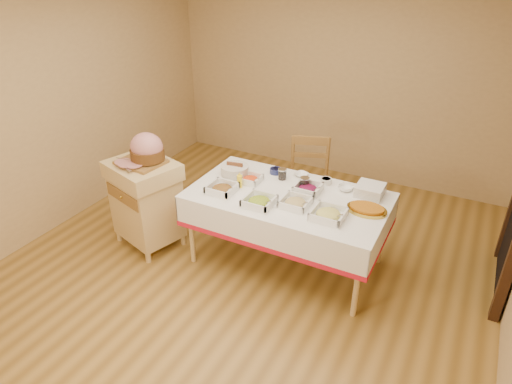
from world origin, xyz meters
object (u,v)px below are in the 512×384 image
dining_chair (308,182)px  preserve_jar_right (305,184)px  dining_table (288,210)px  butcher_cart (146,199)px  preserve_jar_left (282,174)px  brass_platter (367,209)px  ham_on_board (146,151)px  mustard_bottle (240,181)px  plate_stack (370,190)px  bread_basket (235,170)px

dining_chair → preserve_jar_right: bearing=-73.2°
dining_table → butcher_cart: 1.45m
preserve_jar_left → dining_chair: bearing=80.1°
butcher_cart → dining_table: bearing=14.1°
butcher_cart → brass_platter: bearing=10.6°
preserve_jar_left → preserve_jar_right: preserve_jar_right is taller
brass_platter → preserve_jar_right: bearing=167.7°
dining_table → ham_on_board: bearing=-166.8°
dining_table → preserve_jar_right: bearing=65.2°
mustard_bottle → dining_table: bearing=9.2°
preserve_jar_right → plate_stack: (0.58, 0.16, -0.00)m
mustard_bottle → plate_stack: 1.21m
ham_on_board → preserve_jar_left: bearing=26.5°
butcher_cart → bread_basket: (0.76, 0.49, 0.29)m
plate_stack → brass_platter: (0.06, -0.30, -0.03)m
dining_chair → preserve_jar_left: size_ratio=9.02×
ham_on_board → bread_basket: bearing=32.2°
preserve_jar_left → brass_platter: preserve_jar_left is taller
preserve_jar_left → mustard_bottle: mustard_bottle is taller
butcher_cart → dining_chair: bearing=40.8°
dining_table → ham_on_board: (-1.36, -0.32, 0.46)m
preserve_jar_right → dining_chair: bearing=106.8°
brass_platter → butcher_cart: bearing=-169.4°
ham_on_board → brass_platter: bearing=9.9°
dining_table → bread_basket: 0.69m
ham_on_board → brass_platter: size_ratio=1.31×
bread_basket → mustard_bottle: bearing=-50.7°
ham_on_board → plate_stack: size_ratio=1.89×
preserve_jar_right → mustard_bottle: (-0.56, -0.26, 0.02)m
butcher_cart → preserve_jar_left: size_ratio=8.45×
dining_chair → mustard_bottle: 0.99m
dining_table → brass_platter: 0.75m
mustard_bottle → butcher_cart: bearing=-163.5°
dining_table → mustard_bottle: (-0.47, -0.08, 0.23)m
dining_table → preserve_jar_left: bearing=124.4°
preserve_jar_left → brass_platter: 0.93m
mustard_bottle → ham_on_board: bearing=-164.8°
preserve_jar_left → ham_on_board: bearing=-153.5°
dining_table → butcher_cart: (-1.41, -0.35, -0.07)m
butcher_cart → preserve_jar_left: 1.40m
butcher_cart → preserve_jar_right: 1.61m
preserve_jar_left → plate_stack: preserve_jar_left is taller
dining_table → dining_chair: dining_chair is taller
ham_on_board → preserve_jar_right: size_ratio=3.97×
butcher_cart → ham_on_board: bearing=38.0°
dining_table → mustard_bottle: size_ratio=11.70×
butcher_cart → bread_basket: 0.95m
butcher_cart → bread_basket: size_ratio=3.34×
butcher_cart → dining_chair: size_ratio=0.94×
preserve_jar_right → preserve_jar_left: bearing=162.5°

